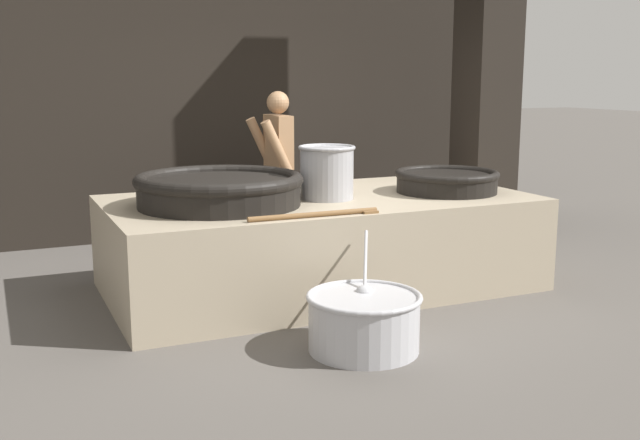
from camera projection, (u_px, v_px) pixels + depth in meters
ground_plane at (320, 287)px, 6.61m from camera, size 60.00×60.00×0.00m
back_wall at (224, 43)px, 8.62m from camera, size 8.29×0.24×4.43m
support_pillar at (488, 40)px, 8.12m from camera, size 0.55×0.55×4.43m
hearth_platform at (320, 242)px, 6.54m from camera, size 3.62×1.87×0.80m
giant_wok_near at (219, 188)px, 6.00m from camera, size 1.36×1.36×0.26m
giant_wok_far at (447, 180)px, 6.73m from camera, size 0.93×0.93×0.20m
stock_pot at (327, 171)px, 6.34m from camera, size 0.49×0.49×0.45m
stirring_paddle at (321, 214)px, 5.56m from camera, size 1.03×0.10×0.04m
cook at (278, 166)px, 7.81m from camera, size 0.40×0.61×1.68m
prep_bowl_vegetables at (364, 319)px, 5.03m from camera, size 0.79×0.95×0.71m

